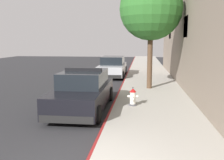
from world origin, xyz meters
TOP-DOWN VIEW (x-y plane):
  - ground_plane at (-4.32, 10.00)m, footprint 34.70×60.00m
  - sidewalk_pavement at (1.68, 10.00)m, footprint 3.35×60.00m
  - curb_painted_edge at (-0.04, 10.00)m, footprint 0.08×60.00m
  - police_cruiser at (-1.21, 5.13)m, footprint 1.94×4.84m
  - parked_car_silver_ahead at (-1.13, 14.94)m, footprint 1.94×4.84m
  - fire_hydrant at (0.78, 5.43)m, footprint 0.44×0.40m
  - street_tree at (1.55, 9.42)m, footprint 3.37×3.37m

SIDE VIEW (x-z plane):
  - ground_plane at x=-4.32m, z-range -0.20..0.00m
  - sidewalk_pavement at x=1.68m, z-range 0.00..0.15m
  - curb_painted_edge at x=-0.04m, z-range 0.00..0.15m
  - fire_hydrant at x=0.78m, z-range 0.12..0.88m
  - parked_car_silver_ahead at x=-1.13m, z-range -0.04..1.52m
  - police_cruiser at x=-1.21m, z-range -0.10..1.58m
  - street_tree at x=1.55m, z-range 1.44..7.44m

